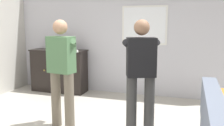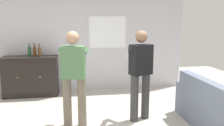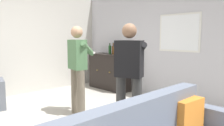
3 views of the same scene
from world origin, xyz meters
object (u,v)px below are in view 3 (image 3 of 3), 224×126
at_px(bottle_spirits_clear, 113,50).
at_px(sideboard_cabinet, 109,71).
at_px(person_standing_right, 129,73).
at_px(person_standing_left, 78,66).
at_px(bottle_wine_green, 114,50).
at_px(bottle_liquor_amber, 110,50).

bearing_deg(bottle_spirits_clear, sideboard_cabinet, -158.62).
distance_m(bottle_spirits_clear, person_standing_right, 2.84).
bearing_deg(person_standing_left, bottle_wine_green, 115.52).
distance_m(bottle_wine_green, bottle_liquor_amber, 0.26).
bearing_deg(bottle_spirits_clear, bottle_wine_green, -31.66).
xyz_separation_m(bottle_spirits_clear, person_standing_right, (2.20, -1.79, -0.19)).
bearing_deg(bottle_wine_green, person_standing_right, -39.62).
height_order(bottle_wine_green, bottle_spirits_clear, bottle_spirits_clear).
xyz_separation_m(bottle_wine_green, bottle_liquor_amber, (-0.25, 0.06, 0.01)).
bearing_deg(person_standing_right, person_standing_left, -175.50).
relative_size(bottle_spirits_clear, person_standing_left, 0.19).
bearing_deg(person_standing_right, bottle_liquor_amber, 142.58).
xyz_separation_m(sideboard_cabinet, bottle_spirits_clear, (0.11, 0.04, 0.62)).
height_order(bottle_wine_green, person_standing_right, person_standing_right).
distance_m(bottle_wine_green, person_standing_left, 2.01).
height_order(sideboard_cabinet, person_standing_right, person_standing_right).
relative_size(bottle_liquor_amber, bottle_spirits_clear, 0.96).
relative_size(bottle_liquor_amber, person_standing_left, 0.18).
distance_m(sideboard_cabinet, person_standing_left, 2.19).
distance_m(bottle_liquor_amber, person_standing_right, 2.92).
xyz_separation_m(bottle_wine_green, bottle_spirits_clear, (-0.14, 0.08, 0.01)).
relative_size(bottle_wine_green, person_standing_left, 0.19).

